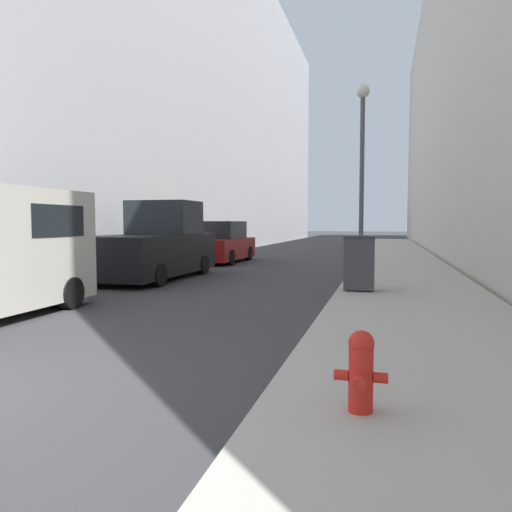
% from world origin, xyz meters
% --- Properties ---
extents(sidewalk_right, '(3.46, 60.00, 0.12)m').
position_xyz_m(sidewalk_right, '(5.15, 18.00, 0.06)').
color(sidewalk_right, '#ADA89E').
rests_on(sidewalk_right, ground).
extents(building_left_glass, '(12.00, 60.00, 20.28)m').
position_xyz_m(building_left_glass, '(-10.43, 26.00, 10.14)').
color(building_left_glass, '#BCBCC1').
rests_on(building_left_glass, ground).
extents(fire_hydrant, '(0.45, 0.33, 0.69)m').
position_xyz_m(fire_hydrant, '(4.33, 0.83, 0.49)').
color(fire_hydrant, red).
rests_on(fire_hydrant, sidewalk_right).
extents(trash_bin, '(0.71, 0.65, 1.29)m').
position_xyz_m(trash_bin, '(3.94, 8.55, 0.78)').
color(trash_bin, '#3D3D42').
rests_on(trash_bin, sidewalk_right).
extents(lamppost, '(0.38, 0.38, 5.48)m').
position_xyz_m(lamppost, '(3.84, 11.22, 3.39)').
color(lamppost, '#4C4C51').
rests_on(lamppost, sidewalk_right).
extents(pickup_truck, '(2.26, 5.44, 2.42)m').
position_xyz_m(pickup_truck, '(-2.38, 10.74, 0.99)').
color(pickup_truck, black).
rests_on(pickup_truck, ground).
extents(parked_sedan_near, '(1.86, 4.72, 1.79)m').
position_xyz_m(parked_sedan_near, '(-2.37, 17.30, 0.81)').
color(parked_sedan_near, maroon).
rests_on(parked_sedan_near, ground).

